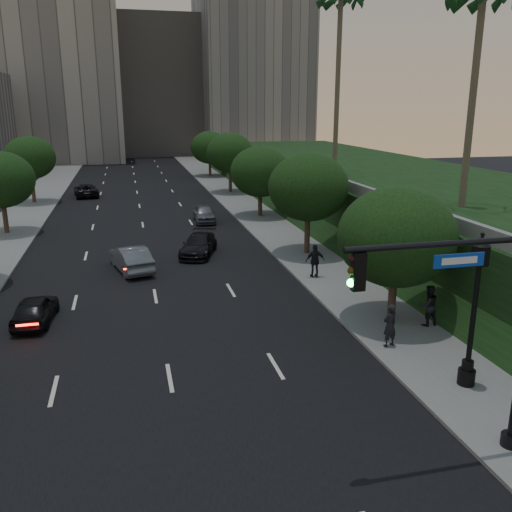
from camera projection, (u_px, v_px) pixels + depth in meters
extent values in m
plane|color=black|center=(185.00, 463.00, 15.03)|extent=(160.00, 160.00, 0.00)
cube|color=black|center=(144.00, 230.00, 43.13)|extent=(16.00, 140.00, 0.02)
cube|color=slate|center=(268.00, 223.00, 45.41)|extent=(4.50, 140.00, 0.15)
cube|color=slate|center=(5.00, 236.00, 40.82)|extent=(4.50, 140.00, 0.15)
cube|color=black|center=(409.00, 199.00, 45.65)|extent=(18.00, 90.00, 4.00)
cube|color=slate|center=(314.00, 174.00, 43.12)|extent=(0.35, 90.00, 0.70)
cube|color=gray|center=(43.00, 67.00, 93.79)|extent=(26.00, 20.00, 32.00)
cube|color=gray|center=(157.00, 88.00, 108.45)|extent=(22.00, 18.00, 26.00)
cube|color=gray|center=(251.00, 61.00, 105.52)|extent=(20.00, 22.00, 36.00)
cylinder|color=#38281C|center=(392.00, 293.00, 24.45)|extent=(0.36, 0.36, 2.86)
ellipsoid|color=black|center=(396.00, 237.00, 23.75)|extent=(5.20, 5.20, 4.42)
cylinder|color=#38281C|center=(307.00, 231.00, 35.64)|extent=(0.36, 0.36, 3.21)
ellipsoid|color=black|center=(308.00, 187.00, 34.86)|extent=(5.20, 5.20, 4.42)
cylinder|color=#38281C|center=(260.00, 201.00, 47.87)|extent=(0.36, 0.36, 2.86)
ellipsoid|color=black|center=(260.00, 172.00, 47.17)|extent=(5.20, 5.20, 4.42)
cylinder|color=#38281C|center=(230.00, 179.00, 60.94)|extent=(0.36, 0.36, 3.21)
ellipsoid|color=black|center=(230.00, 153.00, 60.16)|extent=(5.20, 5.20, 4.42)
cylinder|color=#38281C|center=(210.00, 166.00, 75.04)|extent=(0.36, 0.36, 2.86)
ellipsoid|color=black|center=(210.00, 147.00, 74.34)|extent=(5.20, 5.20, 4.42)
cylinder|color=#38281C|center=(5.00, 215.00, 41.36)|extent=(0.36, 0.36, 2.99)
ellipsoid|color=black|center=(0.00, 180.00, 40.63)|extent=(5.00, 5.00, 4.25)
cylinder|color=#38281C|center=(33.00, 188.00, 54.44)|extent=(0.36, 0.36, 3.26)
ellipsoid|color=black|center=(30.00, 158.00, 53.65)|extent=(5.00, 5.00, 4.25)
cylinder|color=#4C4233|center=(473.00, 98.00, 29.38)|extent=(0.40, 0.40, 12.00)
cylinder|color=#4C4233|center=(338.00, 84.00, 43.70)|extent=(0.40, 0.40, 14.50)
cylinder|color=black|center=(510.00, 442.00, 15.55)|extent=(0.56, 0.56, 0.50)
cylinder|color=black|center=(446.00, 244.00, 13.33)|extent=(5.40, 0.16, 0.16)
cube|color=black|center=(358.00, 272.00, 12.96)|extent=(0.32, 0.22, 0.95)
sphere|color=black|center=(352.00, 259.00, 12.83)|extent=(0.20, 0.20, 0.20)
sphere|color=#3F2B0A|center=(352.00, 271.00, 12.91)|extent=(0.20, 0.20, 0.20)
sphere|color=#19F24C|center=(351.00, 283.00, 12.99)|extent=(0.20, 0.20, 0.20)
cube|color=#0E42BD|center=(459.00, 260.00, 13.54)|extent=(1.40, 0.05, 0.35)
cylinder|color=black|center=(466.00, 379.00, 18.97)|extent=(0.60, 0.60, 0.70)
cylinder|color=black|center=(468.00, 366.00, 18.83)|extent=(0.40, 0.40, 0.40)
cylinder|color=black|center=(474.00, 313.00, 18.31)|extent=(0.18, 0.18, 3.60)
cube|color=black|center=(480.00, 255.00, 17.76)|extent=(0.42, 0.42, 0.70)
cone|color=black|center=(482.00, 240.00, 17.62)|extent=(0.64, 0.64, 0.35)
sphere|color=black|center=(483.00, 234.00, 17.57)|extent=(0.14, 0.14, 0.14)
imported|color=black|center=(35.00, 309.00, 24.59)|extent=(1.88, 3.95, 1.30)
imported|color=#55585D|center=(131.00, 258.00, 32.35)|extent=(2.71, 4.92, 1.54)
imported|color=black|center=(86.00, 190.00, 58.90)|extent=(2.97, 5.30, 1.40)
imported|color=black|center=(199.00, 245.00, 35.82)|extent=(3.34, 5.08, 1.37)
imported|color=#57585E|center=(204.00, 213.00, 46.03)|extent=(1.94, 4.38, 1.46)
imported|color=black|center=(390.00, 325.00, 21.79)|extent=(0.75, 0.60, 1.80)
imported|color=black|center=(428.00, 305.00, 23.87)|extent=(0.95, 0.76, 1.86)
imported|color=black|center=(315.00, 261.00, 30.65)|extent=(1.14, 0.53, 1.90)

